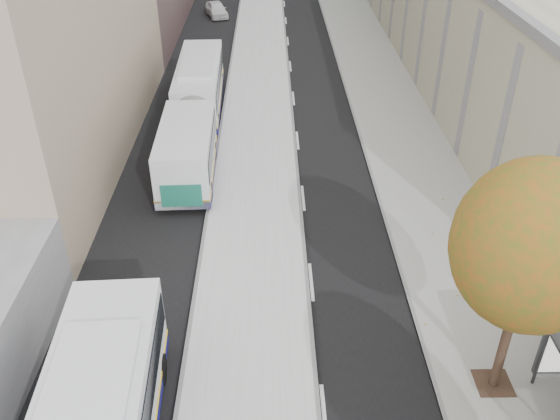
{
  "coord_description": "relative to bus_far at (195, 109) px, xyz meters",
  "views": [
    {
      "loc": [
        -3.14,
        0.8,
        14.33
      ],
      "look_at": [
        -2.8,
        19.13,
        2.5
      ],
      "focal_mm": 38.0,
      "sensor_mm": 36.0,
      "label": 1
    }
  ],
  "objects": [
    {
      "name": "tree_c",
      "position": [
        10.82,
        -17.91,
        3.73
      ],
      "size": [
        4.2,
        4.2,
        7.28
      ],
      "color": "#2E2216",
      "rests_on": "sidewalk"
    },
    {
      "name": "bus_far",
      "position": [
        0.0,
        0.0,
        0.0
      ],
      "size": [
        2.93,
        16.73,
        2.78
      ],
      "rotation": [
        0.0,
        0.0,
        0.03
      ],
      "color": "silver",
      "rests_on": "ground"
    },
    {
      "name": "sidewalk",
      "position": [
        11.34,
        4.09,
        -1.48
      ],
      "size": [
        4.75,
        150.0,
        0.08
      ],
      "primitive_type": "cube",
      "color": "gray",
      "rests_on": "ground"
    },
    {
      "name": "bus_platform",
      "position": [
        3.34,
        4.09,
        -1.44
      ],
      "size": [
        4.25,
        150.0,
        0.15
      ],
      "primitive_type": "cube",
      "color": "#B1B1B1",
      "rests_on": "ground"
    },
    {
      "name": "distant_car",
      "position": [
        -0.64,
        24.54,
        -0.86
      ],
      "size": [
        2.55,
        4.11,
        1.31
      ],
      "primitive_type": "imported",
      "rotation": [
        0.0,
        0.0,
        0.28
      ],
      "color": "silver",
      "rests_on": "ground"
    }
  ]
}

